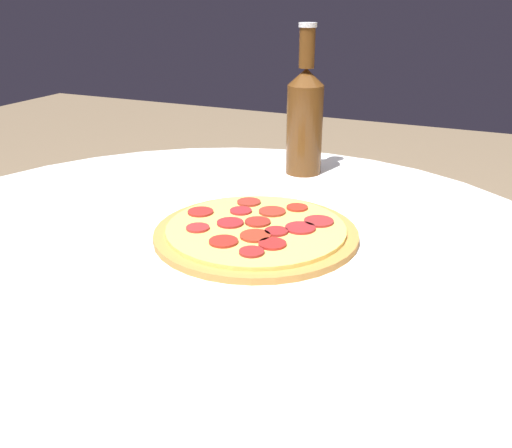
{
  "coord_description": "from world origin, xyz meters",
  "views": [
    {
      "loc": [
        0.63,
        0.36,
        1.02
      ],
      "look_at": [
        -0.06,
        0.05,
        0.7
      ],
      "focal_mm": 40.0,
      "sensor_mm": 36.0,
      "label": 1
    }
  ],
  "objects": [
    {
      "name": "table",
      "position": [
        0.0,
        0.0,
        0.55
      ],
      "size": [
        1.06,
        1.06,
        0.68
      ],
      "color": "white",
      "rests_on": "ground_plane"
    },
    {
      "name": "beer_bottle",
      "position": [
        -0.38,
        -0.0,
        0.79
      ],
      "size": [
        0.07,
        0.07,
        0.28
      ],
      "color": "#563314",
      "rests_on": "table"
    },
    {
      "name": "pizza",
      "position": [
        -0.06,
        0.05,
        0.69
      ],
      "size": [
        0.3,
        0.3,
        0.02
      ],
      "color": "#B77F3D",
      "rests_on": "table"
    }
  ]
}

